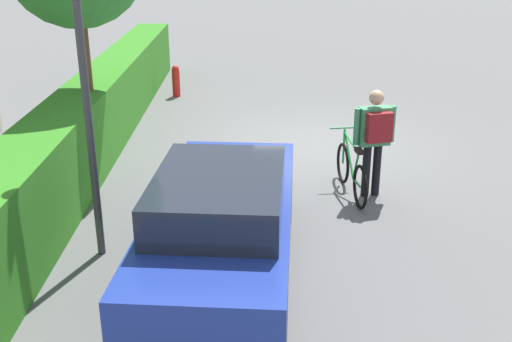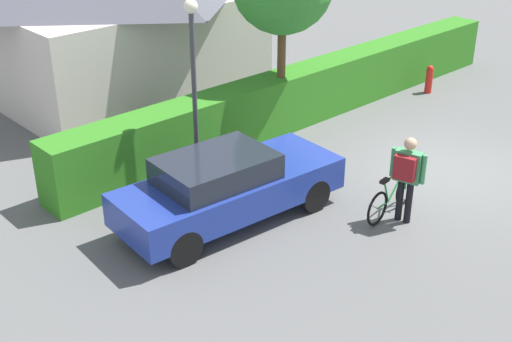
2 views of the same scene
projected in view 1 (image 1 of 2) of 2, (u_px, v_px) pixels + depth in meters
ground_plane at (316, 145)px, 12.33m from camera, size 60.00×60.00×0.00m
hedge_row at (100, 112)px, 12.05m from camera, size 14.70×0.90×1.40m
parked_car_near at (222, 220)px, 7.39m from camera, size 4.58×1.98×1.44m
bicycle at (351, 172)px, 9.90m from camera, size 1.73×0.50×0.98m
person_rider at (375, 133)px, 9.59m from camera, size 0.44×0.68×1.74m
street_lamp at (82, 62)px, 7.27m from camera, size 0.28×0.28×3.91m
fire_hydrant at (176, 81)px, 15.87m from camera, size 0.20×0.20×0.81m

